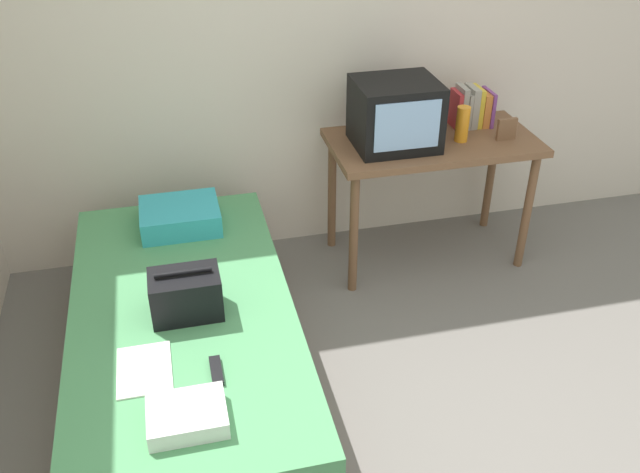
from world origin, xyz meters
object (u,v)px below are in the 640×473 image
object	(u,v)px
bed	(187,350)
magazine	(144,369)
desk	(432,156)
handbag	(186,294)
book_row	(472,107)
pillow	(180,216)
tv	(395,114)
remote_dark	(216,371)
water_bottle	(462,124)
folded_towel	(187,416)
picture_frame	(507,129)

from	to	relation	value
bed	magazine	size ratio (longest dim) A/B	6.90
bed	magazine	xyz separation A→B (m)	(-0.17, -0.37, 0.25)
desk	handbag	bearing A→B (deg)	-149.01
book_row	pillow	distance (m)	1.77
tv	book_row	bearing A→B (deg)	16.83
book_row	remote_dark	xyz separation A→B (m)	(-1.65, -1.41, -0.39)
water_bottle	book_row	size ratio (longest dim) A/B	0.82
bed	pillow	size ratio (longest dim) A/B	4.96
desk	folded_towel	size ratio (longest dim) A/B	4.14
pillow	handbag	world-z (taller)	handbag
picture_frame	handbag	xyz separation A→B (m)	(-1.84, -0.77, -0.25)
bed	pillow	xyz separation A→B (m)	(0.05, 0.69, 0.31)
pillow	handbag	bearing A→B (deg)	-91.56
bed	pillow	bearing A→B (deg)	86.26
magazine	remote_dark	bearing A→B (deg)	-16.73
desk	remote_dark	xyz separation A→B (m)	(-1.37, -1.28, -0.18)
book_row	pillow	size ratio (longest dim) A/B	0.60
tv	water_bottle	size ratio (longest dim) A/B	2.22
magazine	folded_towel	distance (m)	0.35
water_bottle	magazine	world-z (taller)	water_bottle
water_bottle	magazine	xyz separation A→B (m)	(-1.79, -1.14, -0.38)
folded_towel	remote_dark	bearing A→B (deg)	61.28
desk	water_bottle	xyz separation A→B (m)	(0.14, -0.05, 0.20)
handbag	folded_towel	world-z (taller)	handbag
folded_towel	magazine	bearing A→B (deg)	114.91
picture_frame	handbag	distance (m)	2.01
magazine	picture_frame	bearing A→B (deg)	28.28
book_row	handbag	size ratio (longest dim) A/B	0.80
tv	pillow	world-z (taller)	tv
pillow	remote_dark	world-z (taller)	pillow
picture_frame	folded_towel	size ratio (longest dim) A/B	0.45
tv	picture_frame	distance (m)	0.64
remote_dark	tv	bearing A→B (deg)	48.00
water_bottle	pillow	xyz separation A→B (m)	(-1.57, -0.08, -0.33)
bed	water_bottle	xyz separation A→B (m)	(1.62, 0.77, 0.63)
desk	water_bottle	size ratio (longest dim) A/B	5.86
bed	magazine	bearing A→B (deg)	-114.60
tv	picture_frame	xyz separation A→B (m)	(0.63, -0.08, -0.12)
desk	pillow	size ratio (longest dim) A/B	2.88
bed	desk	bearing A→B (deg)	29.19
magazine	pillow	bearing A→B (deg)	78.60
picture_frame	magazine	size ratio (longest dim) A/B	0.43
handbag	magazine	xyz separation A→B (m)	(-0.19, -0.32, -0.10)
desk	remote_dark	size ratio (longest dim) A/B	7.44
pillow	book_row	bearing A→B (deg)	9.03
tv	remote_dark	xyz separation A→B (m)	(-1.13, -1.26, -0.46)
tv	handbag	size ratio (longest dim) A/B	1.47
folded_towel	desk	bearing A→B (deg)	45.14
pillow	folded_towel	size ratio (longest dim) A/B	1.44
water_bottle	handbag	xyz separation A→B (m)	(-1.59, -0.82, -0.29)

